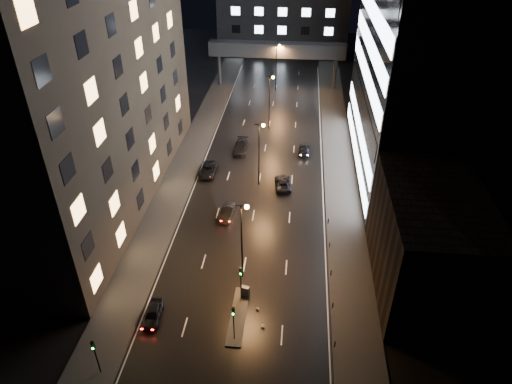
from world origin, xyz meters
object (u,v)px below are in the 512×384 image
car_away_c (208,170)px  car_away_d (241,147)px  car_toward_a (283,183)px  utility_cabinet (245,291)px  car_toward_b (304,150)px  car_away_a (153,314)px  car_away_b (227,212)px

car_away_c → car_away_d: 9.00m
car_away_d → car_toward_a: car_away_d is taller
car_away_d → utility_cabinet: size_ratio=4.24×
car_toward_a → utility_cabinet: 22.97m
car_toward_a → car_toward_b: bearing=-113.1°
car_away_a → car_away_d: size_ratio=0.74×
car_away_b → car_toward_b: size_ratio=0.97×
car_away_b → car_away_a: bearing=-97.6°
car_away_d → car_toward_a: 13.18m
car_away_a → car_away_d: (4.42, 37.48, 0.11)m
car_away_a → car_toward_b: bearing=65.0°
car_away_a → car_away_d: bearing=80.2°
car_toward_b → car_away_d: bearing=3.3°
car_away_b → car_toward_a: car_away_b is taller
car_away_c → utility_cabinet: car_away_c is taller
car_away_a → car_toward_a: car_toward_a is taller
car_toward_a → car_toward_b: size_ratio=1.10×
car_toward_a → car_away_d: bearing=-61.6°
car_toward_a → car_away_b: bearing=41.5°
car_away_c → car_away_b: bearing=-65.0°
car_toward_b → utility_cabinet: 34.48m
car_away_b → car_away_d: bearing=99.1°
car_toward_b → utility_cabinet: utility_cabinet is taller
car_toward_b → utility_cabinet: size_ratio=3.49×
car_away_c → utility_cabinet: bearing=-69.1°
car_away_c → car_away_a: bearing=-88.9°
car_away_c → car_toward_b: 17.23m
car_toward_a → car_toward_b: 11.59m
car_away_b → car_toward_b: 21.95m
car_toward_b → utility_cabinet: bearing=80.6°
car_away_a → car_away_c: bearing=86.4°
car_away_b → utility_cabinet: (4.20, -14.54, 0.07)m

